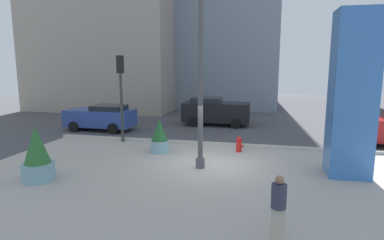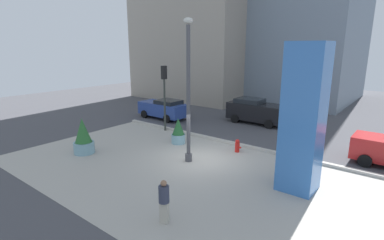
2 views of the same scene
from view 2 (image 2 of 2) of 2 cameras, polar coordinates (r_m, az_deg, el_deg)
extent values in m
plane|color=#47474C|center=(18.93, 9.08, -3.97)|extent=(60.00, 60.00, 0.00)
cube|color=#ADA89E|center=(14.29, -2.92, -9.89)|extent=(18.00, 10.00, 0.02)
cube|color=#B7B2A8|center=(18.17, 7.73, -4.42)|extent=(18.00, 0.24, 0.16)
cylinder|color=#4C4C51|center=(15.42, -0.67, -7.23)|extent=(0.36, 0.36, 0.40)
cylinder|color=#4C4C51|center=(14.58, -0.70, 4.53)|extent=(0.20, 0.20, 6.77)
ellipsoid|color=silver|center=(14.42, -0.75, 18.65)|extent=(0.44, 0.44, 0.28)
cube|color=#3870BC|center=(12.47, 20.65, 0.14)|extent=(1.45, 1.45, 5.98)
cylinder|color=#7AA8B7|center=(18.14, -2.65, -3.64)|extent=(0.84, 0.84, 0.58)
cylinder|color=#382819|center=(18.06, -2.66, -2.82)|extent=(0.77, 0.77, 0.04)
cone|color=#235B2D|center=(17.92, -2.67, -1.22)|extent=(0.73, 0.73, 1.01)
cylinder|color=#7AA8B7|center=(17.55, -20.08, -5.01)|extent=(1.12, 1.12, 0.65)
cylinder|color=#382819|center=(17.46, -20.16, -4.07)|extent=(1.03, 1.03, 0.04)
cone|color=#2D6B33|center=(17.26, -20.35, -1.88)|extent=(0.89, 0.89, 1.34)
cylinder|color=red|center=(16.86, 8.72, -5.24)|extent=(0.26, 0.26, 0.55)
sphere|color=red|center=(16.74, 8.76, -4.10)|extent=(0.24, 0.24, 0.24)
cylinder|color=red|center=(16.77, 9.23, -5.27)|extent=(0.12, 0.10, 0.10)
cylinder|color=#333833|center=(20.60, -5.28, 2.83)|extent=(0.14, 0.14, 3.63)
cube|color=black|center=(20.29, -5.43, 9.11)|extent=(0.28, 0.32, 0.90)
sphere|color=green|center=(20.41, -5.10, 9.15)|extent=(0.18, 0.18, 0.18)
cube|color=black|center=(23.32, 12.45, 1.58)|extent=(4.50, 1.93, 1.26)
cube|color=#1E2328|center=(23.45, 11.07, 3.71)|extent=(2.03, 1.68, 0.34)
cylinder|color=black|center=(23.77, 16.38, 0.13)|extent=(0.64, 0.23, 0.64)
cylinder|color=black|center=(22.07, 14.58, -0.79)|extent=(0.64, 0.23, 0.64)
cylinder|color=black|center=(24.86, 10.42, 1.07)|extent=(0.64, 0.23, 0.64)
cylinder|color=black|center=(23.24, 8.29, 0.25)|extent=(0.64, 0.23, 0.64)
cylinder|color=black|center=(16.96, 30.37, -6.80)|extent=(0.64, 0.22, 0.64)
cylinder|color=black|center=(18.61, 31.18, -5.17)|extent=(0.64, 0.22, 0.64)
cube|color=#2D4793|center=(24.49, -5.61, 2.15)|extent=(4.26, 1.88, 1.02)
cube|color=#1E2328|center=(23.93, -4.57, 3.50)|extent=(1.93, 1.61, 0.30)
cylinder|color=black|center=(24.92, -9.16, 1.16)|extent=(0.64, 0.23, 0.64)
cylinder|color=black|center=(26.11, -6.24, 1.84)|extent=(0.64, 0.23, 0.64)
cylinder|color=black|center=(23.08, -4.84, 0.25)|extent=(0.64, 0.23, 0.64)
cylinder|color=black|center=(24.35, -1.92, 1.03)|extent=(0.64, 0.23, 0.64)
cube|color=#B2AD9E|center=(10.40, -5.35, -17.33)|extent=(0.32, 0.27, 0.77)
cylinder|color=#33384C|center=(10.07, -5.44, -14.05)|extent=(0.44, 0.44, 0.58)
sphere|color=#8C664C|center=(9.89, -5.50, -12.04)|extent=(0.21, 0.21, 0.21)
camera|label=1|loc=(6.88, -58.63, -7.23)|focal=30.51mm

